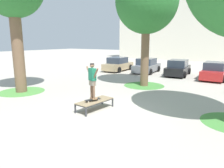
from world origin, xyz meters
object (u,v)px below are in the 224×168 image
at_px(car_tan, 118,65).
at_px(car_black, 178,68).
at_px(skateboard, 93,99).
at_px(tree_mid_back, 147,1).
at_px(car_red, 214,71).
at_px(skater, 92,79).
at_px(skate_box, 95,101).
at_px(car_grey, 147,66).

distance_m(car_tan, car_black, 6.48).
relative_size(skateboard, tree_mid_back, 0.10).
relative_size(tree_mid_back, car_red, 1.96).
bearing_deg(tree_mid_back, skater, -86.93).
bearing_deg(car_red, skateboard, -106.58).
distance_m(skate_box, car_black, 12.45).
bearing_deg(car_red, tree_mid_back, -125.15).
height_order(car_grey, car_red, same).
bearing_deg(car_grey, skateboard, -77.25).
distance_m(skater, car_red, 12.69).
height_order(car_black, car_red, same).
bearing_deg(tree_mid_back, skateboard, -86.94).
height_order(skater, tree_mid_back, tree_mid_back).
xyz_separation_m(skate_box, skater, (-0.01, -0.13, 1.12)).
bearing_deg(car_grey, car_red, -4.00).
bearing_deg(car_red, car_black, 172.21).
bearing_deg(skate_box, car_black, 88.29).
distance_m(skater, car_black, 12.61).
relative_size(tree_mid_back, car_grey, 1.92).
distance_m(tree_mid_back, car_black, 8.04).
xyz_separation_m(skate_box, car_grey, (-2.86, 12.46, 0.28)).
xyz_separation_m(tree_mid_back, car_grey, (-2.50, 6.08, -5.22)).
bearing_deg(tree_mid_back, car_red, 54.85).
relative_size(tree_mid_back, car_black, 1.91).
relative_size(skate_box, car_red, 0.47).
relative_size(car_tan, car_grey, 0.99).
xyz_separation_m(car_tan, car_black, (6.46, 0.45, 0.00)).
bearing_deg(skater, car_grey, 102.75).
xyz_separation_m(skate_box, car_red, (3.60, 12.00, 0.28)).
relative_size(skate_box, tree_mid_back, 0.24).
relative_size(skateboard, car_black, 0.19).
distance_m(skate_box, skateboard, 0.18).
relative_size(car_grey, car_black, 0.99).
xyz_separation_m(skate_box, car_black, (0.37, 12.45, 0.28)).
xyz_separation_m(car_grey, car_red, (6.46, -0.45, 0.00)).
relative_size(car_tan, car_red, 1.01).
relative_size(skate_box, skater, 1.16).
height_order(skate_box, car_tan, car_tan).
bearing_deg(tree_mid_back, car_grey, 112.35).
distance_m(skateboard, car_grey, 12.90).
bearing_deg(car_tan, skater, -63.37).
bearing_deg(car_grey, tree_mid_back, -67.65).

